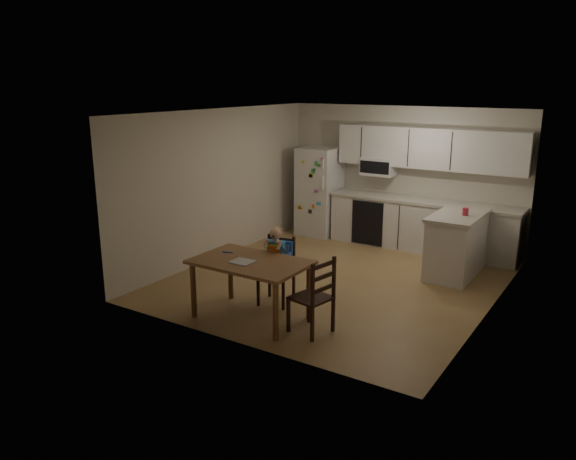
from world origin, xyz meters
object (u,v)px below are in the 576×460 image
(kitchen_island, at_px, (456,244))
(chair_side, at_px, (317,292))
(chair_booster, at_px, (277,257))
(dining_table, at_px, (251,268))
(refrigerator, at_px, (319,191))
(red_cup, at_px, (465,212))

(kitchen_island, relative_size, chair_side, 1.39)
(kitchen_island, xyz_separation_m, chair_booster, (-1.70, -2.44, 0.16))
(chair_side, bearing_deg, dining_table, -77.13)
(kitchen_island, relative_size, chair_booster, 1.23)
(dining_table, relative_size, chair_side, 1.50)
(kitchen_island, height_order, chair_booster, chair_booster)
(refrigerator, distance_m, chair_side, 4.55)
(refrigerator, xyz_separation_m, dining_table, (1.29, -3.98, -0.19))
(dining_table, bearing_deg, kitchen_island, 61.06)
(kitchen_island, distance_m, dining_table, 3.49)
(chair_side, bearing_deg, refrigerator, -139.61)
(dining_table, bearing_deg, chair_side, 1.94)
(red_cup, xyz_separation_m, dining_table, (-1.80, -3.00, -0.37))
(dining_table, relative_size, chair_booster, 1.33)
(kitchen_island, distance_m, red_cup, 0.55)
(refrigerator, xyz_separation_m, red_cup, (3.09, -0.98, 0.18))
(red_cup, distance_m, dining_table, 3.52)
(red_cup, bearing_deg, chair_booster, -127.11)
(dining_table, height_order, chair_side, chair_side)
(red_cup, bearing_deg, refrigerator, 162.31)
(red_cup, relative_size, chair_side, 0.12)
(dining_table, xyz_separation_m, chair_booster, (-0.01, 0.61, -0.01))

